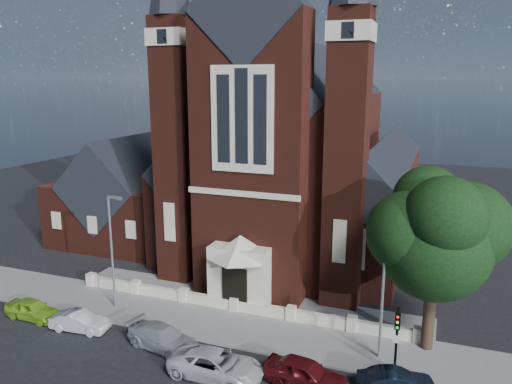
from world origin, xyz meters
TOP-DOWN VIEW (x-y plane):
  - ground at (0.00, 15.00)m, footprint 120.00×120.00m
  - pavement_strip at (0.00, 4.50)m, footprint 60.00×5.00m
  - forecourt_paving at (0.00, 8.50)m, footprint 26.00×3.00m
  - forecourt_wall at (0.00, 6.50)m, footprint 24.00×0.40m
  - church at (-0.00, 22.94)m, footprint 20.01×34.90m
  - parish_hall at (-16.00, 18.00)m, footprint 12.00×12.20m
  - street_tree at (12.60, 5.71)m, footprint 6.40×6.60m
  - street_lamp_left at (-7.91, 4.00)m, footprint 1.16×0.22m
  - street_lamp_right at (10.09, 4.00)m, footprint 1.16×0.22m
  - traffic_signal at (11.00, 2.43)m, footprint 0.28×0.42m
  - car_lime_van at (-12.21, 0.79)m, footprint 3.92×1.67m
  - car_silver_a at (-8.18, 0.58)m, footprint 3.87×1.70m
  - car_silver_b at (-2.10, 0.57)m, footprint 5.06×2.91m
  - car_white_suv at (2.08, -0.94)m, footprint 5.27×2.54m
  - car_dark_red at (6.76, -0.08)m, footprint 4.64×2.35m
  - car_navy at (11.25, 0.93)m, footprint 4.13×2.48m

SIDE VIEW (x-z plane):
  - ground at x=0.00m, z-range 0.00..0.00m
  - pavement_strip at x=0.00m, z-range -0.06..0.06m
  - forecourt_paving at x=0.00m, z-range -0.07..0.07m
  - forecourt_wall at x=0.00m, z-range -0.45..0.45m
  - car_silver_a at x=-8.18m, z-range 0.00..1.24m
  - car_navy at x=11.25m, z-range 0.00..1.28m
  - car_lime_van at x=-12.21m, z-range 0.00..1.32m
  - car_silver_b at x=-2.10m, z-range 0.00..1.38m
  - car_white_suv at x=2.08m, z-range 0.00..1.45m
  - car_dark_red at x=6.76m, z-range 0.00..1.51m
  - traffic_signal at x=11.00m, z-range 0.58..4.58m
  - parish_hall at x=-16.00m, z-range -1.11..9.13m
  - street_lamp_left at x=-7.91m, z-range 0.55..8.64m
  - street_lamp_right at x=10.09m, z-range 0.55..8.64m
  - street_tree at x=12.60m, z-range 1.61..12.31m
  - church at x=0.00m, z-range -6.41..22.79m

